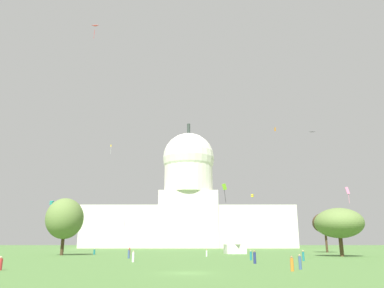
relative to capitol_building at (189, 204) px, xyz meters
The scene contains 26 objects.
ground_plane 169.00m from the capitol_building, 89.49° to the right, with size 800.00×800.00×0.00m, color #4C7538.
capitol_building is the anchor object (origin of this frame).
event_tent 106.09m from the capitol_building, 82.64° to the right, with size 5.82×7.10×4.83m.
tree_west_near 119.59m from the capitol_building, 103.91° to the right, with size 10.78×11.39×13.25m.
tree_east_mid 128.86m from the capitol_building, 74.61° to the right, with size 11.32×11.63×10.20m.
tree_east_near 100.44m from the capitol_building, 64.68° to the right, with size 10.42×10.41×11.74m.
person_white_lawn_far_left 148.75m from the capitol_building, 92.71° to the right, with size 0.50×0.50×1.67m.
person_red_back_right 166.48m from the capitol_building, 96.50° to the right, with size 0.55×0.55×1.47m.
person_white_front_right 125.77m from the capitol_building, 87.65° to the right, with size 0.40×0.40×1.51m.
person_red_back_center 114.21m from the capitol_building, 96.83° to the right, with size 0.50×0.50×1.73m.
person_teal_aisle_center 114.69m from the capitol_building, 101.37° to the right, with size 0.57×0.57×1.45m.
person_denim_edge_west 135.39m from the capitol_building, 94.25° to the right, with size 0.44×0.44×1.73m.
person_denim_near_tree_east 164.67m from the capitol_building, 85.09° to the right, with size 0.47×0.47×1.61m.
person_teal_near_tent 142.84m from the capitol_building, 85.17° to the right, with size 0.42×0.42×1.62m.
person_teal_near_tree_west 145.98m from the capitol_building, 82.02° to the right, with size 0.44×0.44×1.67m.
person_orange_mid_left 167.19m from the capitol_building, 85.72° to the right, with size 0.41×0.41×1.52m.
person_navy_back_left 153.03m from the capitol_building, 85.91° to the right, with size 0.53×0.53×1.81m.
kite_yellow_low 99.89m from the capitol_building, 78.74° to the right, with size 0.89×0.90×0.80m.
kite_gold_high 61.06m from the capitol_building, 125.96° to the right, with size 0.53×0.42×4.26m.
kite_orange_high 85.84m from the capitol_building, 67.57° to the right, with size 0.28×1.00×1.47m.
kite_blue_low 71.48m from the capitol_building, 108.93° to the right, with size 1.51×0.78×3.57m.
kite_lime_low 136.19m from the capitol_building, 86.57° to the right, with size 0.99×0.77×3.52m.
kite_red_high 125.88m from the capitol_building, 101.19° to the right, with size 1.61×0.75×3.54m.
kite_black_mid 106.60m from the capitol_building, 69.10° to the right, with size 1.69×0.71×0.16m.
kite_pink_low 139.57m from the capitol_building, 76.96° to the right, with size 0.87×0.52×3.13m.
kite_turquoise_low 105.63m from the capitol_building, 111.44° to the right, with size 1.01×1.06×3.10m.
Camera 1 is at (0.47, -38.47, 2.89)m, focal length 34.87 mm.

